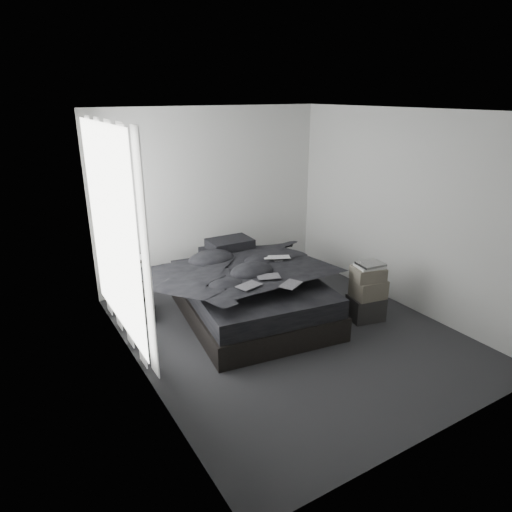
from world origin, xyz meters
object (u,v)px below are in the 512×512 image
laptop (277,253)px  bed (251,305)px  box_lower (366,308)px  side_stand (134,286)px

laptop → bed: bearing=-154.5°
laptop → box_lower: (0.83, -0.84, -0.64)m
side_stand → box_lower: side_stand is taller
bed → box_lower: box_lower is taller
laptop → box_lower: size_ratio=0.82×
laptop → box_lower: 1.34m
bed → box_lower: (1.23, -0.84, 0.01)m
laptop → box_lower: bearing=-19.9°
bed → box_lower: bearing=-26.8°
bed → laptop: laptop is taller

